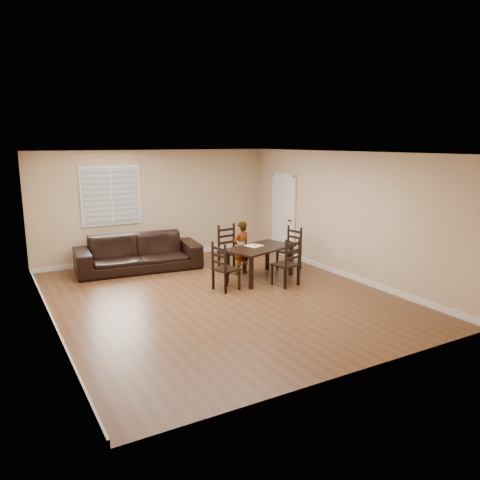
% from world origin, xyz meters
% --- Properties ---
extents(ground, '(7.00, 7.00, 0.00)m').
position_xyz_m(ground, '(0.00, 0.00, 0.00)').
color(ground, brown).
rests_on(ground, ground).
extents(room, '(6.04, 7.04, 2.72)m').
position_xyz_m(room, '(0.04, 0.18, 1.81)').
color(room, '#CBB489').
rests_on(room, ground).
extents(dining_table, '(1.68, 1.26, 0.70)m').
position_xyz_m(dining_table, '(1.29, 0.65, 0.61)').
color(dining_table, black).
rests_on(dining_table, ground).
extents(chair_near, '(0.53, 0.50, 1.06)m').
position_xyz_m(chair_near, '(1.02, 1.58, 0.48)').
color(chair_near, black).
rests_on(chair_near, ground).
extents(chair_far, '(0.54, 0.52, 1.02)m').
position_xyz_m(chair_far, '(1.53, -0.12, 0.46)').
color(chair_far, black).
rests_on(chair_far, ground).
extents(chair_left, '(0.50, 0.52, 0.98)m').
position_xyz_m(chair_left, '(0.20, 0.31, 0.44)').
color(chair_left, black).
rests_on(chair_left, ground).
extents(chair_right, '(0.50, 0.53, 0.99)m').
position_xyz_m(chair_right, '(2.39, 0.99, 0.45)').
color(chair_right, black).
rests_on(chair_right, ground).
extents(child, '(0.48, 0.37, 1.19)m').
position_xyz_m(child, '(1.13, 1.17, 0.59)').
color(child, gray).
rests_on(child, ground).
extents(napkin, '(0.39, 0.39, 0.00)m').
position_xyz_m(napkin, '(1.24, 0.81, 0.70)').
color(napkin, beige).
rests_on(napkin, dining_table).
extents(donut, '(0.11, 0.11, 0.04)m').
position_xyz_m(donut, '(1.26, 0.82, 0.73)').
color(donut, '#B68A41').
rests_on(donut, napkin).
extents(sofa, '(2.87, 1.36, 0.81)m').
position_xyz_m(sofa, '(-0.76, 2.60, 0.41)').
color(sofa, black).
rests_on(sofa, ground).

